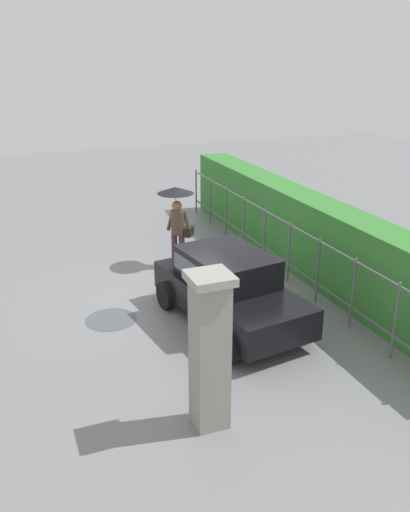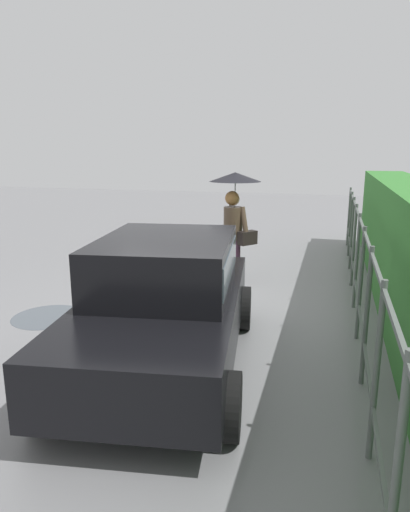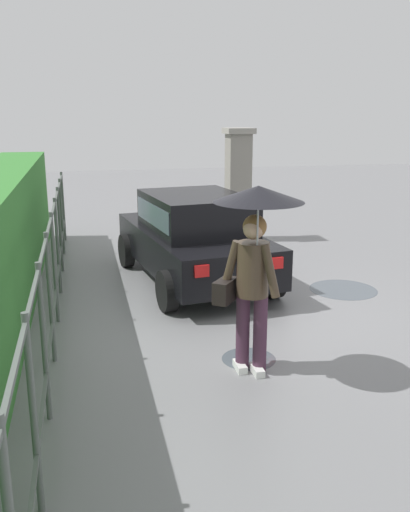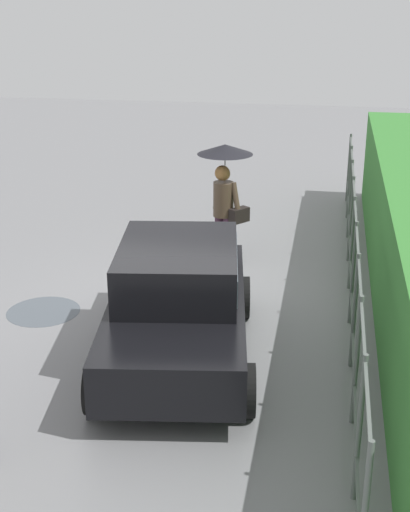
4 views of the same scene
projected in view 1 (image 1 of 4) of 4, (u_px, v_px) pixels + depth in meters
The scene contains 8 objects.
ground_plane at pixel (182, 297), 12.30m from camera, with size 40.00×40.00×0.00m, color slate.
car at pixel (229, 286), 10.91m from camera, with size 3.91×2.29×1.48m.
pedestrian at pixel (177, 211), 13.64m from camera, with size 0.92×0.92×2.04m.
gate_pillar at pixel (210, 350), 7.72m from camera, with size 0.60×0.60×2.42m.
fence_section at pixel (276, 241), 13.38m from camera, with size 11.31×0.05×1.50m.
hedge_row at pixel (305, 232), 13.61m from camera, with size 12.26×0.90×1.90m, color #387F33.
puddle_near at pixel (111, 320), 11.26m from camera, with size 1.07×1.07×0.00m, color #4C545B.
puddle_far at pixel (179, 269), 13.86m from camera, with size 0.62×0.62×0.00m, color #4C545B.
Camera 1 is at (10.57, -3.60, 5.25)m, focal length 38.17 mm.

